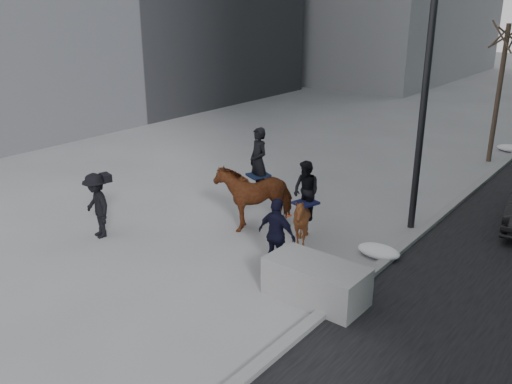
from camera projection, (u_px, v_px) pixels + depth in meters
The scene contains 10 objects.
ground at pixel (225, 264), 12.95m from camera, with size 120.00×120.00×0.00m, color gray.
curb at pixel (482, 181), 18.61m from camera, with size 0.25×90.00×0.12m, color gray.
planter at pixel (316, 281), 11.31m from camera, with size 2.11×1.06×0.85m, color gray.
tree_near at pixel (499, 87), 20.15m from camera, with size 1.20×1.20×5.72m, color #3B2C22, non-canonical shape.
mounted_left at pixel (255, 190), 14.93m from camera, with size 1.73×2.33×2.74m.
mounted_right at pixel (303, 213), 13.62m from camera, with size 1.47×1.58×2.23m.
feeder at pixel (277, 235), 12.45m from camera, with size 1.04×0.87×1.75m.
camera_crew at pixel (97, 205), 14.18m from camera, with size 1.26×0.93×1.75m.
lamppost at pixel (431, 41), 13.41m from camera, with size 0.25×1.03×9.09m.
snow_piles at pixel (461, 187), 17.84m from camera, with size 1.08×12.93×0.27m.
Camera 1 is at (7.71, -8.69, 6.01)m, focal length 38.00 mm.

